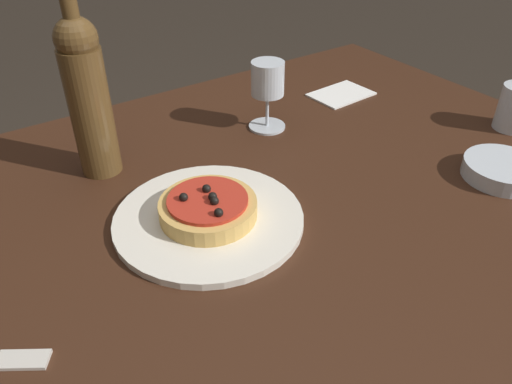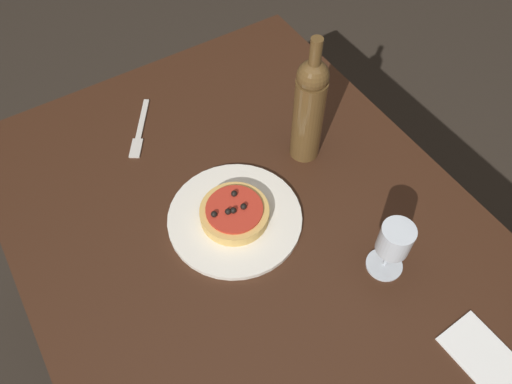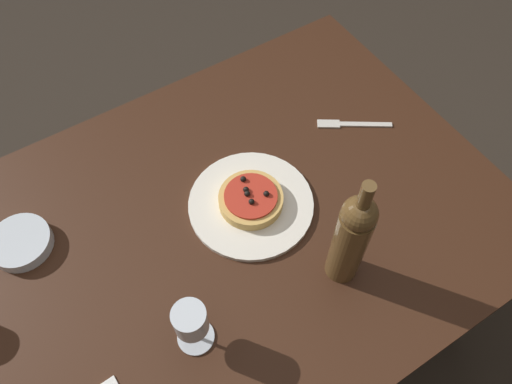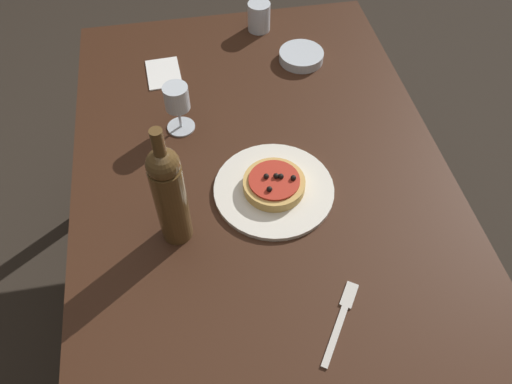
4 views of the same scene
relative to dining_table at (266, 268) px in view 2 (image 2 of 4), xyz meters
The scene contains 8 objects.
ground_plane 0.64m from the dining_table, ahead, with size 14.00×14.00×0.00m, color #2D261E.
dining_table is the anchor object (origin of this frame).
dinner_plate 0.14m from the dining_table, ahead, with size 0.30×0.30×0.01m.
pizza 0.15m from the dining_table, 10.01° to the left, with size 0.15×0.15×0.04m.
wine_glass 0.31m from the dining_table, 130.08° to the right, with size 0.08×0.08×0.14m.
wine_bottle 0.37m from the dining_table, 50.78° to the right, with size 0.07×0.07×0.34m.
fork 0.47m from the dining_table, 11.13° to the left, with size 0.18×0.13×0.00m.
paper_napkin 0.47m from the dining_table, 150.92° to the right, with size 0.15×0.11×0.00m.
Camera 2 is at (-0.43, 0.29, 1.66)m, focal length 35.00 mm.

